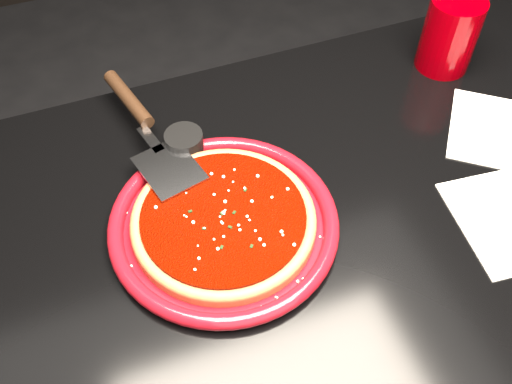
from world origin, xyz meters
TOP-DOWN VIEW (x-y plane):
  - table at (0.00, 0.00)m, footprint 1.20×0.80m
  - plate at (-0.13, 0.06)m, footprint 0.36×0.36m
  - pizza_crust at (-0.13, 0.06)m, footprint 0.28×0.28m
  - pizza_crust_rim at (-0.13, 0.06)m, footprint 0.28×0.28m
  - pizza_sauce at (-0.13, 0.06)m, footprint 0.25×0.25m
  - parmesan_dusting at (-0.13, 0.06)m, footprint 0.22×0.22m
  - basil_flecks at (-0.13, 0.06)m, footprint 0.20×0.20m
  - pizza_server at (-0.19, 0.25)m, footprint 0.17×0.35m
  - cup at (0.35, 0.26)m, footprint 0.12×0.12m
  - napkin_b at (0.35, 0.08)m, footprint 0.22×0.22m
  - ramekin at (-0.14, 0.21)m, footprint 0.08×0.08m

SIDE VIEW (x-z plane):
  - table at x=0.00m, z-range 0.00..0.75m
  - napkin_b at x=0.35m, z-range 0.75..0.75m
  - plate at x=-0.13m, z-range 0.75..0.77m
  - pizza_crust at x=-0.13m, z-range 0.76..0.77m
  - pizza_crust_rim at x=-0.13m, z-range 0.76..0.78m
  - ramekin at x=-0.14m, z-range 0.75..0.80m
  - pizza_sauce at x=-0.13m, z-range 0.77..0.78m
  - basil_flecks at x=-0.13m, z-range 0.78..0.78m
  - parmesan_dusting at x=-0.13m, z-range 0.78..0.79m
  - pizza_server at x=-0.19m, z-range 0.78..0.80m
  - cup at x=0.35m, z-range 0.75..0.88m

